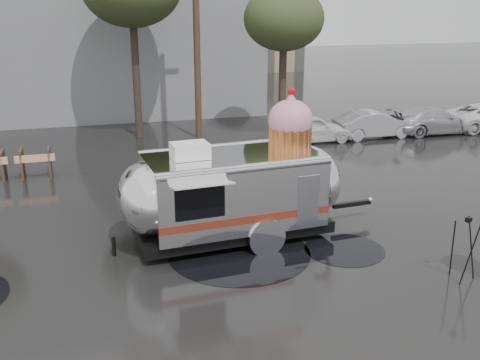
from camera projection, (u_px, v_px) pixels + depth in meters
name	position (u px, v px, depth m)	size (l,w,h in m)	color
ground	(220.00, 303.00, 11.36)	(120.00, 120.00, 0.00)	black
puddles	(188.00, 264.00, 13.04)	(11.13, 3.46, 0.01)	black
utility_pole	(197.00, 30.00, 23.40)	(1.60, 0.28, 9.00)	#473323
tree_right	(284.00, 19.00, 23.26)	(3.36, 3.36, 6.42)	#382D26
parked_cars	(410.00, 119.00, 25.18)	(13.20, 1.90, 1.50)	silver
airstream_trailer	(236.00, 188.00, 14.06)	(7.20, 3.06, 3.88)	silver
tripod	(465.00, 243.00, 12.08)	(0.59, 0.57, 1.46)	black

